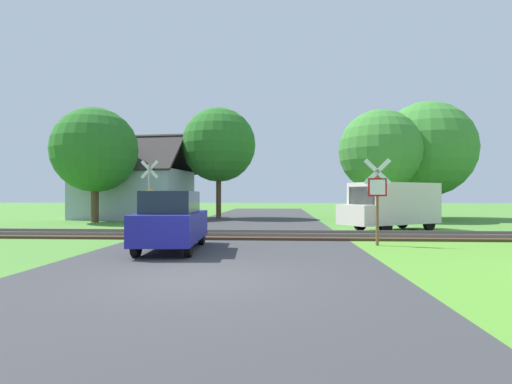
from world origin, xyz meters
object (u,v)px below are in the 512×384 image
at_px(tree_left, 95,150).
at_px(parked_car, 172,221).
at_px(tree_far, 427,149).
at_px(tree_center, 219,145).
at_px(house, 135,192).
at_px(tree_right, 380,151).
at_px(mail_truck, 392,204).
at_px(crossing_sign_far, 149,191).
at_px(stop_sign_near, 377,194).

relative_size(tree_left, parked_car, 1.72).
bearing_deg(tree_far, parked_car, -128.41).
bearing_deg(tree_center, tree_left, -146.21).
height_order(house, tree_center, tree_center).
height_order(tree_right, mail_truck, tree_right).
height_order(crossing_sign_far, tree_left, tree_left).
xyz_separation_m(house, tree_center, (6.01, 0.55, 3.39)).
relative_size(crossing_sign_far, tree_left, 0.47).
xyz_separation_m(mail_truck, parked_car, (-8.47, -7.19, -0.34)).
height_order(house, parked_car, house).
xyz_separation_m(tree_center, parked_car, (1.23, -16.77, -4.41)).
distance_m(tree_right, mail_truck, 8.41).
bearing_deg(parked_car, tree_right, 52.64).
distance_m(mail_truck, parked_car, 11.11).
xyz_separation_m(stop_sign_near, parked_car, (-6.44, -1.51, -0.79)).
bearing_deg(house, tree_right, 0.34).
bearing_deg(mail_truck, tree_right, -42.34).
distance_m(tree_left, tree_center, 8.44).
xyz_separation_m(stop_sign_near, tree_center, (-7.67, 15.26, 3.62)).
relative_size(house, parked_car, 1.95).
height_order(tree_center, parked_car, tree_center).
bearing_deg(mail_truck, stop_sign_near, 127.70).
distance_m(tree_right, tree_center, 11.19).
distance_m(crossing_sign_far, mail_truck, 11.44).
height_order(tree_far, mail_truck, tree_far).
height_order(house, tree_right, tree_right).
xyz_separation_m(crossing_sign_far, mail_truck, (11.41, 0.55, -0.60)).
distance_m(tree_right, parked_car, 18.10).
bearing_deg(parked_car, tree_left, 120.21).
bearing_deg(crossing_sign_far, tree_right, 36.59).
height_order(mail_truck, parked_car, mail_truck).
distance_m(stop_sign_near, house, 20.09).
height_order(tree_left, parked_car, tree_left).
bearing_deg(mail_truck, crossing_sign_far, 60.12).
relative_size(tree_far, tree_left, 1.17).
relative_size(crossing_sign_far, tree_right, 0.46).
distance_m(house, tree_far, 21.10).
height_order(house, mail_truck, house).
bearing_deg(crossing_sign_far, house, 118.02).
height_order(tree_left, tree_right, tree_right).
height_order(crossing_sign_far, mail_truck, crossing_sign_far).
relative_size(crossing_sign_far, parked_car, 0.81).
bearing_deg(parked_car, mail_truck, 36.41).
bearing_deg(mail_truck, tree_far, -59.95).
bearing_deg(crossing_sign_far, parked_car, -62.19).
relative_size(stop_sign_near, house, 0.36).
distance_m(stop_sign_near, tree_right, 13.99).
relative_size(stop_sign_near, tree_right, 0.39).
relative_size(house, tree_center, 1.00).
bearing_deg(crossing_sign_far, stop_sign_near, -24.73).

